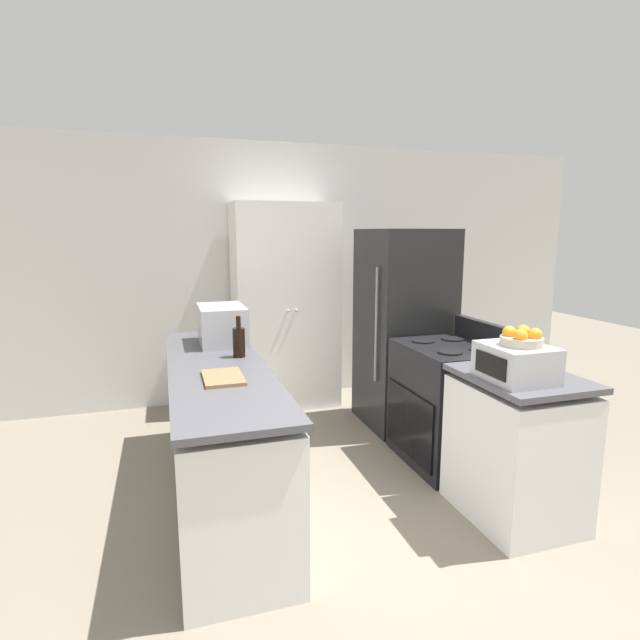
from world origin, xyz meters
The scene contains 12 objects.
ground_plane centered at (0.00, 0.00, 0.00)m, with size 14.00×14.00×0.00m, color slate.
wall_back centered at (0.00, 3.18, 1.30)m, with size 7.00×0.06×2.60m.
counter_left centered at (-0.84, 1.23, 0.43)m, with size 0.60×2.27×0.89m.
counter_right centered at (0.84, 0.47, 0.43)m, with size 0.60×0.73×0.89m.
pantry_cabinet centered at (-0.01, 2.86, 1.00)m, with size 1.00×0.56×1.99m.
stove centered at (0.86, 1.25, 0.45)m, with size 0.66×0.79×1.05m.
refrigerator centered at (0.88, 2.05, 0.87)m, with size 0.70×0.75×1.74m.
microwave centered at (-0.73, 1.84, 1.03)m, with size 0.34×0.49×0.28m.
wine_bottle centered at (-0.68, 1.39, 1.00)m, with size 0.08×0.08×0.28m.
toaster_oven centered at (0.73, 0.39, 0.99)m, with size 0.34×0.38×0.20m.
fruit_bowl centered at (0.74, 0.37, 1.14)m, with size 0.23×0.23×0.11m.
cutting_board centered at (-0.84, 0.90, 0.90)m, with size 0.22×0.34×0.02m.
Camera 1 is at (-1.13, -1.88, 1.72)m, focal length 28.00 mm.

